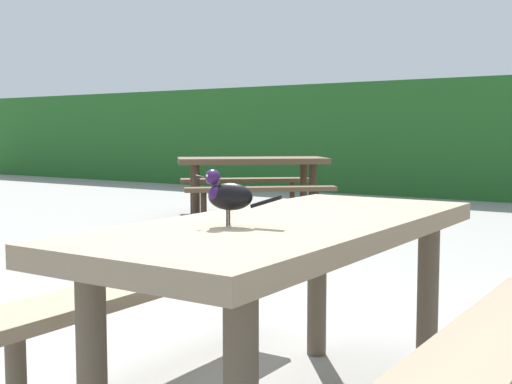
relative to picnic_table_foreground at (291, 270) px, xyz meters
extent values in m
cube|color=#84725B|center=(0.00, 0.00, 0.15)|extent=(0.79, 1.81, 0.07)
cylinder|color=brown|center=(-0.25, -0.71, -0.22)|extent=(0.09, 0.09, 0.67)
cylinder|color=brown|center=(-0.28, 0.70, -0.22)|extent=(0.09, 0.09, 0.67)
cylinder|color=brown|center=(0.25, 0.71, -0.22)|extent=(0.09, 0.09, 0.67)
cube|color=#84725B|center=(-0.70, -0.01, -0.14)|extent=(0.31, 1.71, 0.05)
cylinder|color=brown|center=(-0.69, -0.65, -0.36)|extent=(0.07, 0.07, 0.39)
cylinder|color=brown|center=(-0.71, 0.63, -0.36)|extent=(0.07, 0.07, 0.39)
cube|color=#84725B|center=(0.70, 0.01, -0.14)|extent=(0.31, 1.71, 0.05)
ellipsoid|color=black|center=(-0.07, -0.26, 0.28)|extent=(0.17, 0.12, 0.09)
ellipsoid|color=#2D144C|center=(-0.11, -0.28, 0.29)|extent=(0.08, 0.08, 0.06)
sphere|color=#2D144C|center=(-0.13, -0.28, 0.34)|extent=(0.05, 0.05, 0.05)
sphere|color=#EAE08C|center=(-0.13, -0.31, 0.35)|extent=(0.01, 0.01, 0.01)
sphere|color=#EAE08C|center=(-0.15, -0.27, 0.35)|extent=(0.01, 0.01, 0.01)
cone|color=black|center=(-0.17, -0.30, 0.34)|extent=(0.03, 0.03, 0.02)
cube|color=black|center=(0.04, -0.22, 0.27)|extent=(0.11, 0.07, 0.04)
cylinder|color=#47423D|center=(-0.08, -0.28, 0.21)|extent=(0.01, 0.01, 0.05)
cylinder|color=#47423D|center=(-0.09, -0.25, 0.21)|extent=(0.01, 0.01, 0.05)
cube|color=brown|center=(-3.43, 4.75, 0.15)|extent=(1.84, 1.77, 0.07)
cylinder|color=#382B1D|center=(-2.73, 5.03, -0.22)|extent=(0.09, 0.09, 0.67)
cylinder|color=#382B1D|center=(-3.09, 5.42, -0.22)|extent=(0.09, 0.09, 0.67)
cylinder|color=#382B1D|center=(-3.77, 4.09, -0.22)|extent=(0.09, 0.09, 0.67)
cylinder|color=#382B1D|center=(-4.13, 4.48, -0.22)|extent=(0.09, 0.09, 0.67)
cube|color=brown|center=(-2.96, 4.24, -0.14)|extent=(1.46, 1.36, 0.05)
cylinder|color=#382B1D|center=(-2.48, 4.67, -0.36)|extent=(0.07, 0.07, 0.39)
cylinder|color=#382B1D|center=(-3.43, 3.81, -0.36)|extent=(0.07, 0.07, 0.39)
cube|color=brown|center=(-3.90, 5.27, -0.14)|extent=(1.46, 1.36, 0.05)
cylinder|color=#382B1D|center=(-3.42, 5.70, -0.36)|extent=(0.07, 0.07, 0.39)
cylinder|color=#382B1D|center=(-4.37, 4.84, -0.36)|extent=(0.07, 0.07, 0.39)
camera|label=1|loc=(1.22, -2.02, 0.49)|focal=47.11mm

